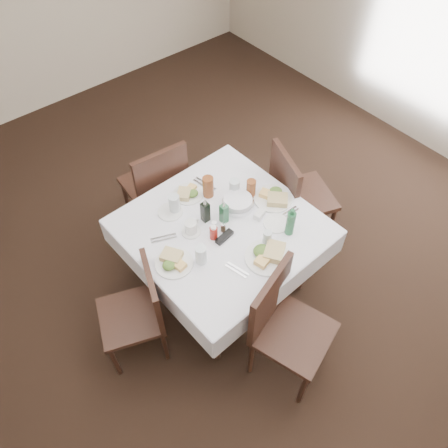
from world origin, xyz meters
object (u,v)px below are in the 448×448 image
at_px(water_w, 201,255).
at_px(dining_table, 222,233).
at_px(coffee_mug, 191,228).
at_px(water_n, 174,204).
at_px(bread_basket, 238,203).
at_px(ketchup_bottle, 214,232).
at_px(water_s, 267,238).
at_px(chair_west, 141,308).
at_px(green_bottle, 290,223).
at_px(chair_south, 283,321).
at_px(oil_cruet_green, 224,213).
at_px(water_e, 234,188).
at_px(oil_cruet_dark, 205,211).
at_px(chair_east, 295,192).
at_px(chair_north, 158,184).

bearing_deg(water_w, dining_table, 26.42).
bearing_deg(dining_table, coffee_mug, 155.01).
xyz_separation_m(water_n, bread_basket, (0.38, -0.26, -0.04)).
bearing_deg(ketchup_bottle, water_s, -46.57).
bearing_deg(dining_table, water_w, -153.58).
height_order(chair_west, water_n, water_n).
bearing_deg(ketchup_bottle, green_bottle, -34.70).
distance_m(chair_south, ketchup_bottle, 0.75).
xyz_separation_m(oil_cruet_green, ketchup_bottle, (-0.15, -0.07, -0.03)).
xyz_separation_m(chair_south, water_e, (0.37, 0.92, 0.28)).
relative_size(dining_table, green_bottle, 5.53).
bearing_deg(water_w, water_n, 75.05).
distance_m(water_n, oil_cruet_dark, 0.24).
distance_m(chair_east, green_bottle, 0.67).
distance_m(dining_table, water_s, 0.37).
distance_m(water_n, water_s, 0.71).
distance_m(chair_west, oil_cruet_green, 0.87).
xyz_separation_m(bread_basket, green_bottle, (0.11, -0.41, 0.07)).
bearing_deg(chair_south, green_bottle, 43.36).
relative_size(water_n, ketchup_bottle, 1.22).
height_order(dining_table, water_e, water_e).
bearing_deg(coffee_mug, water_w, -112.23).
bearing_deg(chair_west, dining_table, 3.15).
distance_m(dining_table, ketchup_bottle, 0.19).
height_order(oil_cruet_dark, green_bottle, green_bottle).
bearing_deg(water_s, chair_west, 163.04).
height_order(water_e, coffee_mug, water_e).
distance_m(chair_south, coffee_mug, 0.88).
distance_m(chair_north, coffee_mug, 0.79).
xyz_separation_m(chair_north, ketchup_bottle, (-0.09, -0.87, 0.26)).
distance_m(chair_west, green_bottle, 1.17).
xyz_separation_m(chair_east, coffee_mug, (-0.99, 0.07, 0.25)).
xyz_separation_m(chair_east, ketchup_bottle, (-0.90, -0.07, 0.26)).
relative_size(chair_west, water_e, 6.17).
xyz_separation_m(water_s, bread_basket, (0.07, 0.38, -0.02)).
height_order(bread_basket, oil_cruet_green, oil_cruet_green).
xyz_separation_m(chair_east, oil_cruet_green, (-0.75, 0.00, 0.29)).
relative_size(chair_east, oil_cruet_dark, 4.56).
distance_m(chair_north, green_bottle, 1.25).
relative_size(water_n, bread_basket, 0.63).
relative_size(chair_north, water_n, 6.63).
height_order(chair_north, green_bottle, green_bottle).
xyz_separation_m(chair_south, oil_cruet_dark, (0.05, 0.86, 0.30)).
bearing_deg(oil_cruet_green, ketchup_bottle, -155.19).
xyz_separation_m(water_n, water_w, (-0.13, -0.47, -0.00)).
height_order(chair_south, water_w, chair_south).
bearing_deg(chair_east, oil_cruet_dark, 173.61).
xyz_separation_m(dining_table, oil_cruet_dark, (-0.05, 0.12, 0.18)).
bearing_deg(coffee_mug, water_n, 83.10).
distance_m(water_n, water_w, 0.49).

